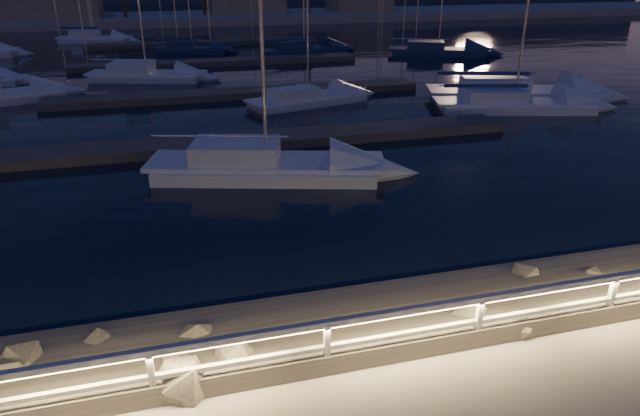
# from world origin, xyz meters

# --- Properties ---
(ground) EXTENTS (400.00, 400.00, 0.00)m
(ground) POSITION_xyz_m (0.00, 0.00, 0.00)
(ground) COLOR #A09A90
(ground) RESTS_ON ground
(harbor_water) EXTENTS (400.00, 440.00, 0.60)m
(harbor_water) POSITION_xyz_m (0.00, 31.22, -0.97)
(harbor_water) COLOR black
(harbor_water) RESTS_ON ground
(guard_rail) EXTENTS (44.11, 0.12, 1.06)m
(guard_rail) POSITION_xyz_m (-0.07, -0.00, 0.77)
(guard_rail) COLOR silver
(guard_rail) RESTS_ON ground
(riprap) EXTENTS (39.38, 3.18, 1.38)m
(riprap) POSITION_xyz_m (-2.14, 0.94, -0.10)
(riprap) COLOR slate
(riprap) RESTS_ON ground
(floating_docks) EXTENTS (22.00, 36.00, 0.40)m
(floating_docks) POSITION_xyz_m (0.00, 32.50, -0.40)
(floating_docks) COLOR #59514A
(floating_docks) RESTS_ON ground
(far_shore) EXTENTS (160.00, 14.00, 5.20)m
(far_shore) POSITION_xyz_m (-0.12, 74.05, 0.29)
(far_shore) COLOR #A09A90
(far_shore) RESTS_ON ground
(sailboat_b) EXTENTS (9.04, 4.88, 14.86)m
(sailboat_b) POSITION_xyz_m (-1.13, 12.07, -0.12)
(sailboat_b) COLOR silver
(sailboat_b) RESTS_ON ground
(sailboat_c) EXTENTS (7.39, 3.93, 12.08)m
(sailboat_c) POSITION_xyz_m (3.30, 22.91, -0.20)
(sailboat_c) COLOR silver
(sailboat_c) RESTS_ON ground
(sailboat_d) EXTENTS (8.94, 4.74, 14.57)m
(sailboat_d) POSITION_xyz_m (13.70, 18.77, -0.17)
(sailboat_d) COLOR silver
(sailboat_d) RESTS_ON ground
(sailboat_h) EXTENTS (10.50, 5.81, 17.13)m
(sailboat_h) POSITION_xyz_m (15.17, 21.01, -0.13)
(sailboat_h) COLOR silver
(sailboat_h) RESTS_ON ground
(sailboat_j) EXTENTS (8.10, 4.47, 13.31)m
(sailboat_j) POSITION_xyz_m (-5.51, 32.80, -0.16)
(sailboat_j) COLOR silver
(sailboat_j) RESTS_ON ground
(sailboat_k) EXTENTS (8.37, 4.16, 13.69)m
(sailboat_k) POSITION_xyz_m (7.68, 41.72, -0.17)
(sailboat_k) COLOR navy
(sailboat_k) RESTS_ON ground
(sailboat_l) EXTENTS (8.74, 5.59, 14.41)m
(sailboat_l) POSITION_xyz_m (18.81, 38.37, -0.18)
(sailboat_l) COLOR navy
(sailboat_l) RESTS_ON ground
(sailboat_m) EXTENTS (7.47, 4.05, 12.34)m
(sailboat_m) POSITION_xyz_m (-10.63, 55.06, -0.16)
(sailboat_m) COLOR silver
(sailboat_m) RESTS_ON ground
(sailboat_n) EXTENTS (6.74, 3.91, 11.11)m
(sailboat_n) POSITION_xyz_m (-1.67, 45.10, -0.21)
(sailboat_n) COLOR navy
(sailboat_n) RESTS_ON ground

